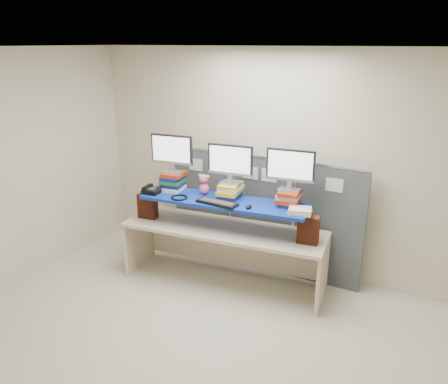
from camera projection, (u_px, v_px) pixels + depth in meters
The scene contains 18 objects.
room at pixel (184, 214), 3.87m from camera, with size 5.00×4.00×2.80m.
cubicle_partition at pixel (261, 214), 5.56m from camera, with size 2.60×0.06×1.53m.
desk at pixel (224, 239), 5.26m from camera, with size 2.50×0.99×0.74m.
brick_pier_left at pixel (148, 206), 5.47m from camera, with size 0.23×0.13×0.31m, color maroon.
brick_pier_right at pixel (308, 230), 4.77m from camera, with size 0.23×0.13×0.31m, color maroon.
blue_board at pixel (224, 202), 5.11m from camera, with size 1.99×0.50×0.04m, color navy.
book_stack_left at pixel (173, 181), 5.42m from camera, with size 0.30×0.32×0.23m.
book_stack_center at pixel (230, 191), 5.17m from camera, with size 0.27×0.34×0.17m.
book_stack_right at pixel (289, 198), 4.92m from camera, with size 0.28×0.33×0.17m.
monitor_left at pixel (172, 151), 5.30m from camera, with size 0.54×0.18×0.47m.
monitor_center at pixel (230, 162), 5.05m from camera, with size 0.54×0.18×0.47m.
monitor_right at pixel (290, 167), 4.81m from camera, with size 0.54×0.18×0.47m.
keyboard at pixel (217, 203), 4.98m from camera, with size 0.50×0.19×0.03m.
mouse at pixel (249, 207), 4.85m from camera, with size 0.06×0.11×0.03m, color black.
desk_phone at pixel (151, 190), 5.34m from camera, with size 0.22×0.20×0.09m.
headset at pixel (179, 197), 5.16m from camera, with size 0.20×0.20×0.02m, color black.
plush_toy at pixel (204, 184), 5.26m from camera, with size 0.15×0.11×0.25m.
binder_stack at pixel (300, 211), 4.70m from camera, with size 0.29×0.25×0.06m.
Camera 1 is at (2.01, -3.01, 2.85)m, focal length 35.00 mm.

